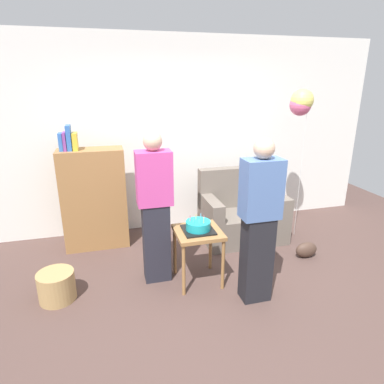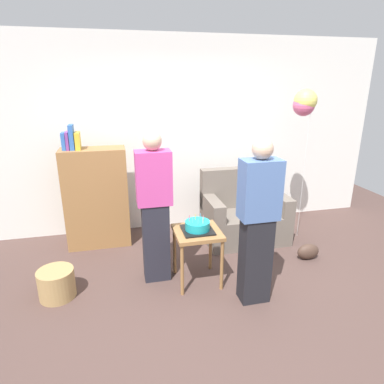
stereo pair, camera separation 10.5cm
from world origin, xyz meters
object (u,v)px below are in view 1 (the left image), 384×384
at_px(balloon_bunch, 301,103).
at_px(couch, 241,214).
at_px(person_blowing_candles, 155,208).
at_px(birthday_cake, 198,226).
at_px(side_table, 198,239).
at_px(bookshelf, 94,198).
at_px(wicker_basket, 57,286).
at_px(handbag, 306,250).
at_px(person_holding_cake, 259,222).

bearing_deg(balloon_bunch, couch, 174.63).
relative_size(couch, person_blowing_candles, 0.67).
xyz_separation_m(birthday_cake, person_blowing_candles, (-0.42, 0.17, 0.18)).
relative_size(side_table, person_blowing_candles, 0.37).
xyz_separation_m(bookshelf, balloon_bunch, (2.66, -0.34, 1.17)).
height_order(person_blowing_candles, wicker_basket, person_blowing_candles).
xyz_separation_m(side_table, person_blowing_candles, (-0.42, 0.17, 0.32)).
bearing_deg(wicker_basket, couch, 19.80).
height_order(side_table, person_blowing_candles, person_blowing_candles).
xyz_separation_m(couch, wicker_basket, (-2.33, -0.84, -0.19)).
relative_size(person_blowing_candles, handbag, 5.82).
xyz_separation_m(person_holding_cake, wicker_basket, (-1.93, 0.49, -0.68)).
relative_size(side_table, person_holding_cake, 0.37).
distance_m(couch, side_table, 1.26).
bearing_deg(handbag, birthday_cake, -174.29).
relative_size(couch, side_table, 1.82).
bearing_deg(handbag, balloon_bunch, 77.10).
height_order(side_table, birthday_cake, birthday_cake).
bearing_deg(couch, side_table, -134.69).
height_order(birthday_cake, person_holding_cake, person_holding_cake).
relative_size(wicker_basket, balloon_bunch, 0.18).
xyz_separation_m(person_blowing_candles, balloon_bunch, (2.02, 0.65, 1.00)).
distance_m(couch, person_blowing_candles, 1.56).
distance_m(bookshelf, birthday_cake, 1.58).
bearing_deg(person_blowing_candles, couch, 49.08).
relative_size(person_blowing_candles, wicker_basket, 4.53).
distance_m(side_table, wicker_basket, 1.50).
distance_m(side_table, person_blowing_candles, 0.56).
relative_size(bookshelf, person_blowing_candles, 0.98).
relative_size(couch, birthday_cake, 3.44).
relative_size(bookshelf, handbag, 5.71).
xyz_separation_m(bookshelf, wicker_basket, (-0.39, -1.12, -0.52)).
relative_size(side_table, handbag, 2.16).
bearing_deg(couch, birthday_cake, -134.69).
xyz_separation_m(bookshelf, handbag, (2.51, -1.02, -0.57)).
distance_m(side_table, person_holding_cake, 0.72).
distance_m(person_blowing_candles, person_holding_cake, 1.08).
distance_m(person_blowing_candles, wicker_basket, 1.25).
bearing_deg(side_table, balloon_bunch, 27.16).
distance_m(person_holding_cake, balloon_bunch, 1.96).
bearing_deg(birthday_cake, wicker_basket, 178.10).
bearing_deg(person_blowing_candles, side_table, -1.87).
distance_m(birthday_cake, wicker_basket, 1.54).
bearing_deg(person_holding_cake, wicker_basket, -24.31).
height_order(birthday_cake, balloon_bunch, balloon_bunch).
xyz_separation_m(person_holding_cake, handbag, (0.97, 0.58, -0.73)).
relative_size(birthday_cake, person_holding_cake, 0.20).
bearing_deg(balloon_bunch, birthday_cake, -152.84).
bearing_deg(handbag, side_table, -174.29).
bearing_deg(couch, person_blowing_candles, -151.05).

